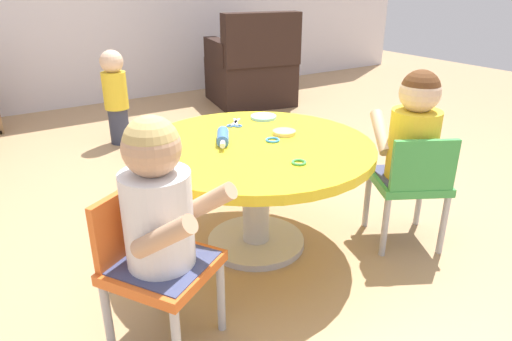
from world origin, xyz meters
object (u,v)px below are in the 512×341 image
object	(u,v)px
child_chair_right	(411,182)
craft_table	(256,166)
toddler_standing	(115,95)
craft_scissors	(235,124)
seated_child_left	(158,201)
child_chair_left	(154,262)
rolling_pin	(223,137)
seated_child_right	(414,130)
armchair_dark	(252,71)

from	to	relation	value
child_chair_right	craft_table	bearing A→B (deg)	148.19
toddler_standing	craft_scissors	world-z (taller)	toddler_standing
craft_table	seated_child_left	distance (m)	0.69
child_chair_left	toddler_standing	bearing A→B (deg)	75.55
child_chair_left	seated_child_left	xyz separation A→B (m)	(0.02, -0.03, 0.23)
craft_table	child_chair_right	distance (m)	0.68
seated_child_left	rolling_pin	distance (m)	0.65
rolling_pin	craft_scissors	distance (m)	0.25
seated_child_right	rolling_pin	xyz separation A→B (m)	(-0.70, 0.41, -0.02)
armchair_dark	toddler_standing	xyz separation A→B (m)	(-1.43, -0.43, 0.05)
craft_table	craft_scissors	xyz separation A→B (m)	(0.06, 0.27, 0.10)
child_chair_right	seated_child_left	bearing A→B (deg)	179.97
child_chair_right	rolling_pin	xyz separation A→B (m)	(-0.68, 0.45, 0.21)
craft_table	seated_child_left	bearing A→B (deg)	-148.21
child_chair_left	seated_child_left	world-z (taller)	seated_child_left
craft_table	toddler_standing	world-z (taller)	toddler_standing
seated_child_left	toddler_standing	distance (m)	2.14
seated_child_left	child_chair_right	size ratio (longest dim) A/B	0.95
child_chair_left	seated_child_right	distance (m)	1.21
toddler_standing	rolling_pin	size ratio (longest dim) A/B	3.19
seated_child_left	toddler_standing	size ratio (longest dim) A/B	0.76
child_chair_left	child_chair_right	size ratio (longest dim) A/B	1.00
craft_table	craft_scissors	world-z (taller)	craft_scissors
child_chair_left	child_chair_right	distance (m)	1.17
seated_child_right	craft_scissors	size ratio (longest dim) A/B	3.69
craft_table	rolling_pin	size ratio (longest dim) A/B	4.73
craft_table	armchair_dark	xyz separation A→B (m)	(1.35, 2.15, -0.08)
armchair_dark	rolling_pin	xyz separation A→B (m)	(-1.46, -2.06, 0.21)
seated_child_right	armchair_dark	size ratio (longest dim) A/B	0.60
child_chair_left	rolling_pin	world-z (taller)	rolling_pin
seated_child_right	rolling_pin	size ratio (longest dim) A/B	2.42
craft_table	toddler_standing	bearing A→B (deg)	92.42
seated_child_left	armchair_dark	distance (m)	3.17
seated_child_right	toddler_standing	size ratio (longest dim) A/B	0.76
child_chair_right	toddler_standing	world-z (taller)	toddler_standing
child_chair_right	seated_child_right	xyz separation A→B (m)	(0.02, 0.03, 0.23)
craft_table	child_chair_right	bearing A→B (deg)	-31.81
craft_scissors	seated_child_right	bearing A→B (deg)	-48.12
toddler_standing	rolling_pin	world-z (taller)	toddler_standing
rolling_pin	child_chair_right	bearing A→B (deg)	-33.18
craft_table	seated_child_right	xyz separation A→B (m)	(0.60, -0.32, 0.14)
toddler_standing	armchair_dark	bearing A→B (deg)	16.93
child_chair_right	craft_scissors	world-z (taller)	child_chair_right
craft_table	rolling_pin	bearing A→B (deg)	140.16
seated_child_left	craft_scissors	xyz separation A→B (m)	(0.64, 0.63, -0.04)
child_chair_right	armchair_dark	world-z (taller)	armchair_dark
craft_scissors	child_chair_right	bearing A→B (deg)	-50.76
rolling_pin	seated_child_right	bearing A→B (deg)	-30.39
seated_child_left	craft_scissors	world-z (taller)	seated_child_left
rolling_pin	toddler_standing	bearing A→B (deg)	88.74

